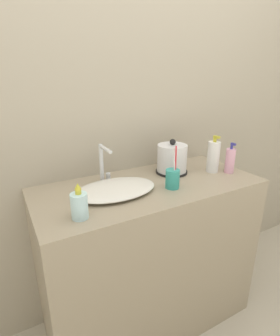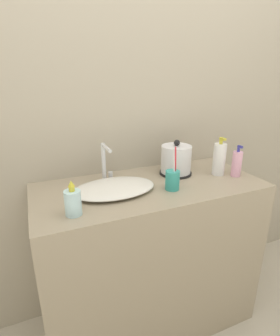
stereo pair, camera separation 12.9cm
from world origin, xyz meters
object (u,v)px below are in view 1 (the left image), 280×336
(lotion_bottle, at_px, (230,160))
(mouthwash_bottle, at_px, (213,157))
(toothbrush_cup, at_px, (173,178))
(faucet, at_px, (103,162))
(electric_kettle, at_px, (172,160))
(shampoo_bottle, at_px, (79,205))

(lotion_bottle, relative_size, mouthwash_bottle, 0.82)
(toothbrush_cup, distance_m, mouthwash_bottle, 0.36)
(faucet, bearing_deg, electric_kettle, -8.03)
(faucet, height_order, mouthwash_bottle, mouthwash_bottle)
(electric_kettle, relative_size, shampoo_bottle, 1.34)
(mouthwash_bottle, bearing_deg, faucet, 165.72)
(electric_kettle, relative_size, lotion_bottle, 1.12)
(electric_kettle, xyz_separation_m, lotion_bottle, (0.29, -0.16, -0.00))
(faucet, distance_m, lotion_bottle, 0.72)
(faucet, xyz_separation_m, toothbrush_cup, (0.27, -0.24, -0.06))
(electric_kettle, distance_m, lotion_bottle, 0.33)
(faucet, distance_m, toothbrush_cup, 0.36)
(electric_kettle, distance_m, toothbrush_cup, 0.22)
(shampoo_bottle, distance_m, mouthwash_bottle, 0.85)
(lotion_bottle, distance_m, mouthwash_bottle, 0.10)
(faucet, height_order, electric_kettle, faucet)
(electric_kettle, height_order, mouthwash_bottle, mouthwash_bottle)
(toothbrush_cup, distance_m, lotion_bottle, 0.42)
(faucet, bearing_deg, shampoo_bottle, -126.50)
(toothbrush_cup, bearing_deg, faucet, 138.73)
(faucet, relative_size, electric_kettle, 1.02)
(electric_kettle, height_order, lotion_bottle, electric_kettle)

